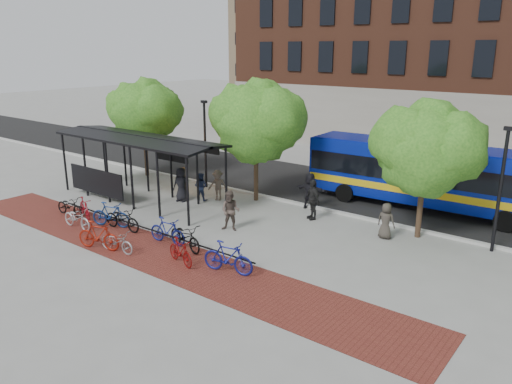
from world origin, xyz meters
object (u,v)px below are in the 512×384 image
Objects in this scene: lamp_post_left at (205,142)px; bike_0 at (70,206)px; tree_a at (145,110)px; pedestrian_1 at (184,183)px; tree_c at (428,146)px; bike_2 at (77,218)px; bus_shelter at (137,145)px; bike_1 at (84,208)px; pedestrian_4 at (313,199)px; bike_11 at (228,257)px; pedestrian_2 at (201,187)px; bike_4 at (122,218)px; bike_3 at (111,215)px; lamp_post_right at (501,187)px; bike_9 at (180,252)px; tree_b at (258,119)px; bike_6 at (117,241)px; bus at (429,173)px; pedestrian_6 at (386,221)px; bike_8 at (185,236)px; pedestrian_5 at (310,191)px; pedestrian_3 at (218,185)px; bike_7 at (167,231)px; bike_5 at (98,235)px; pedestrian_8 at (231,211)px.

bike_0 is (-1.68, -8.02, -2.25)m from lamp_post_left.
pedestrian_1 is at bearing -21.02° from tree_a.
bike_2 is (-12.87, -8.61, -3.55)m from tree_c.
bus_shelter is 6.19× the size of bike_1.
tree_a reaches higher than pedestrian_4.
pedestrian_2 reaches higher than bike_11.
tree_c reaches higher than bike_11.
bike_1 is at bearing 75.93° from bike_11.
bike_4 is at bearing 78.10° from pedestrian_2.
tree_c reaches higher than pedestrian_2.
bike_2 is 0.98× the size of bike_3.
lamp_post_left is at bearing -156.25° from pedestrian_4.
bike_9 is (-9.18, -8.69, -2.24)m from lamp_post_right.
pedestrian_2 is at bearing -142.37° from tree_b.
bike_2 is at bearing -103.83° from pedestrian_4.
tree_b is at bearing -7.53° from bike_6.
bus reaches higher than bike_2.
pedestrian_6 is at bearing -7.90° from tree_b.
lamp_post_right reaches higher than bike_6.
bike_8 is (1.81, -7.29, -3.90)m from tree_b.
bike_1 is 0.90× the size of pedestrian_5.
pedestrian_3 reaches higher than bike_0.
lamp_post_right is 18.23m from bike_2.
tree_b is at bearing 0.94° from bike_7.
bus_shelter is 4.71m from bike_0.
bike_3 is 9.89m from pedestrian_5.
bike_5 reaches higher than bike_0.
pedestrian_6 is 6.86m from pedestrian_8.
bus is 12.52m from bike_11.
pedestrian_6 is at bearing 11.85° from bus_shelter.
tree_b is 3.49× the size of pedestrian_8.
bike_3 is at bearing -80.84° from lamp_post_left.
bus is 17.26m from bike_1.
pedestrian_2 reaches higher than bike_4.
bike_7 is at bearing 69.39° from bike_11.
bike_2 is (-15.78, -8.86, -2.24)m from lamp_post_right.
pedestrian_6 is at bearing 162.40° from pedestrian_5.
pedestrian_6 is (4.83, -1.54, -0.15)m from pedestrian_5.
bike_4 reaches higher than bike_2.
bike_2 reaches higher than bike_6.
bike_9 reaches higher than bike_6.
pedestrian_2 is 0.91× the size of pedestrian_3.
pedestrian_4 is (-7.93, -1.10, -1.76)m from lamp_post_right.
lamp_post_right is 8.20m from pedestrian_4.
pedestrian_6 is (10.30, 0.81, 0.04)m from pedestrian_2.
pedestrian_5 is at bearing 1.61° from lamp_post_left.
bus_shelter is 6.14× the size of pedestrian_1.
bike_7 is at bearing 104.99° from pedestrian_2.
bike_1 is 6.98m from pedestrian_3.
bike_11 is at bearing -67.29° from pedestrian_3.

